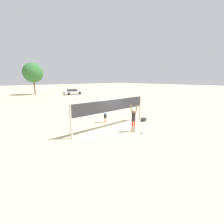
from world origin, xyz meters
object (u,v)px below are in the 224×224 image
at_px(player_spiker, 133,118).
at_px(parked_car_near, 73,92).
at_px(volleyball_net, 112,108).
at_px(player_blocker, 105,112).
at_px(gear_bag, 144,120).
at_px(volleyball, 142,132).
at_px(tree_left_cluster, 33,73).

xyz_separation_m(player_spiker, parked_car_near, (9.75, 28.68, -0.45)).
relative_size(volleyball_net, player_spiker, 3.58).
bearing_deg(parked_car_near, player_blocker, -107.12).
bearing_deg(volleyball_net, parked_car_near, 69.00).
xyz_separation_m(volleyball_net, player_blocker, (0.45, 1.45, -0.60)).
distance_m(player_blocker, gear_bag, 3.81).
distance_m(volleyball_net, gear_bag, 3.89).
relative_size(volleyball, tree_left_cluster, 0.03).
bearing_deg(parked_car_near, volleyball_net, -106.91).
relative_size(player_spiker, tree_left_cluster, 0.26).
bearing_deg(parked_car_near, player_spiker, -104.69).
distance_m(player_spiker, player_blocker, 3.28).
bearing_deg(parked_car_near, gear_bag, -99.75).
distance_m(volleyball_net, parked_car_near, 28.77).
xyz_separation_m(volleyball_net, parked_car_near, (10.30, 26.84, -1.00)).
height_order(volleyball_net, volleyball, volleyball_net).
bearing_deg(gear_bag, player_blocker, 146.64).
distance_m(gear_bag, parked_car_near, 28.26).
height_order(player_blocker, gear_bag, player_blocker).
bearing_deg(player_spiker, volleyball, -167.99).
bearing_deg(volleyball, gear_bag, 35.33).
bearing_deg(tree_left_cluster, parked_car_near, -41.36).
bearing_deg(volleyball_net, volleyball, -74.68).
height_order(player_spiker, parked_car_near, player_spiker).
distance_m(gear_bag, tree_left_cluster, 34.31).
relative_size(volleyball_net, player_blocker, 3.73).
relative_size(player_blocker, tree_left_cluster, 0.25).
height_order(player_blocker, tree_left_cluster, tree_left_cluster).
height_order(volleyball_net, tree_left_cluster, tree_left_cluster).
bearing_deg(volleyball, player_blocker, 93.77).
distance_m(volleyball_net, volleyball, 3.10).
xyz_separation_m(player_spiker, player_blocker, (-0.10, 3.28, -0.05)).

